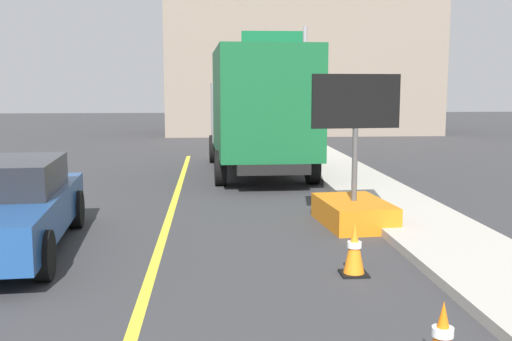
% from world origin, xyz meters
% --- Properties ---
extents(arrow_board_trailer, '(1.60, 1.90, 2.70)m').
position_xyz_m(arrow_board_trailer, '(3.37, 12.88, 0.48)').
color(arrow_board_trailer, orange).
rests_on(arrow_board_trailer, ground).
extents(box_truck, '(2.81, 7.37, 3.47)m').
position_xyz_m(box_truck, '(2.16, 19.42, 1.87)').
color(box_truck, black).
rests_on(box_truck, ground).
extents(pickup_car, '(2.26, 4.65, 1.38)m').
position_xyz_m(pickup_car, '(-2.35, 11.54, 0.70)').
color(pickup_car, navy).
rests_on(pickup_car, ground).
extents(highway_guide_sign, '(2.79, 0.18, 5.00)m').
position_xyz_m(highway_guide_sign, '(4.04, 28.20, 3.42)').
color(highway_guide_sign, gray).
rests_on(highway_guide_sign, ground).
extents(far_building_block, '(14.00, 6.20, 7.88)m').
position_xyz_m(far_building_block, '(5.58, 34.97, 3.94)').
color(far_building_block, gray).
rests_on(far_building_block, ground).
extents(traffic_cone_mid_lane, '(0.36, 0.36, 0.65)m').
position_xyz_m(traffic_cone_mid_lane, '(2.81, 7.24, 0.32)').
color(traffic_cone_mid_lane, black).
rests_on(traffic_cone_mid_lane, ground).
extents(traffic_cone_far_lane, '(0.36, 0.36, 0.72)m').
position_xyz_m(traffic_cone_far_lane, '(2.69, 10.01, 0.36)').
color(traffic_cone_far_lane, black).
rests_on(traffic_cone_far_lane, ground).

